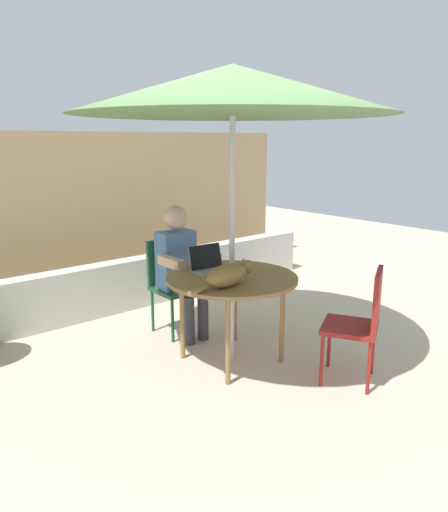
% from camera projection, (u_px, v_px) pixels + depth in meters
% --- Properties ---
extents(ground_plane, '(14.00, 14.00, 0.00)m').
position_uv_depth(ground_plane, '(232.00, 360.00, 4.07)').
color(ground_plane, beige).
extents(fence_back, '(5.66, 0.08, 1.90)m').
position_uv_depth(fence_back, '(94.00, 214.00, 5.69)').
color(fence_back, tan).
rests_on(fence_back, ground).
extents(planter_wall_low, '(5.09, 0.20, 0.55)m').
position_uv_depth(planter_wall_low, '(130.00, 284.00, 5.27)').
color(planter_wall_low, beige).
rests_on(planter_wall_low, ground).
extents(patio_table, '(1.07, 1.07, 0.73)m').
position_uv_depth(patio_table, '(232.00, 283.00, 3.91)').
color(patio_table, olive).
rests_on(patio_table, ground).
extents(patio_umbrella, '(2.42, 2.42, 2.35)m').
position_uv_depth(patio_umbrella, '(233.00, 90.00, 3.56)').
color(patio_umbrella, '#B7B7BC').
rests_on(patio_umbrella, ground).
extents(chair_occupied, '(0.40, 0.40, 0.89)m').
position_uv_depth(chair_occupied, '(171.00, 278.00, 4.60)').
color(chair_occupied, '#194C2D').
rests_on(chair_occupied, ground).
extents(chair_empty, '(0.54, 0.54, 0.89)m').
position_uv_depth(chair_empty, '(362.00, 317.00, 3.58)').
color(chair_empty, maroon).
rests_on(chair_empty, ground).
extents(person_seated, '(0.48, 0.48, 1.23)m').
position_uv_depth(person_seated, '(181.00, 264.00, 4.44)').
color(person_seated, '#4C72A5').
rests_on(person_seated, ground).
extents(laptop, '(0.32, 0.28, 0.21)m').
position_uv_depth(laptop, '(209.00, 264.00, 4.04)').
color(laptop, gray).
rests_on(laptop, patio_table).
extents(cat, '(0.65, 0.24, 0.17)m').
position_uv_depth(cat, '(229.00, 275.00, 3.63)').
color(cat, olive).
rests_on(cat, patio_table).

